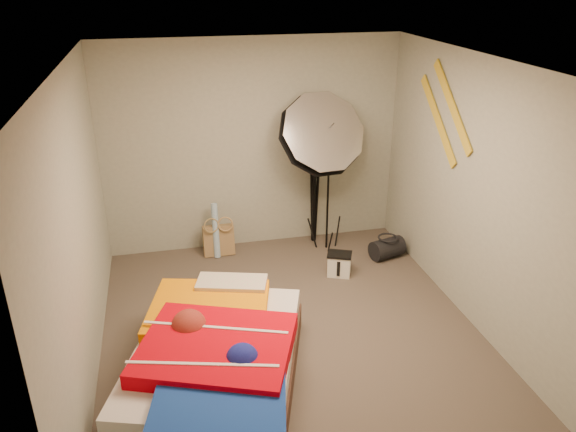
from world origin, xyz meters
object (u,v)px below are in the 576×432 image
object	(u,v)px
tote_bag	(219,240)
bed	(216,358)
photo_umbrella	(320,136)
duffel_bag	(387,248)
camera_tripod	(315,183)
wrapping_roll	(216,231)
camera_case	(339,265)

from	to	relation	value
tote_bag	bed	bearing A→B (deg)	-97.86
photo_umbrella	bed	bearing A→B (deg)	-125.06
duffel_bag	bed	size ratio (longest dim) A/B	0.18
camera_tripod	wrapping_roll	bearing A→B (deg)	-173.76
photo_umbrella	camera_tripod	distance (m)	0.79
photo_umbrella	camera_case	bearing A→B (deg)	-79.56
tote_bag	bed	world-z (taller)	bed
wrapping_roll	duffel_bag	world-z (taller)	wrapping_roll
duffel_bag	bed	world-z (taller)	bed
duffel_bag	camera_case	bearing A→B (deg)	-174.76
duffel_bag	photo_umbrella	distance (m)	1.59
camera_tripod	duffel_bag	bearing A→B (deg)	-41.47
wrapping_roll	camera_tripod	bearing A→B (deg)	6.24
wrapping_roll	camera_case	xyz separation A→B (m)	(1.29, -0.78, -0.20)
camera_case	duffel_bag	bearing A→B (deg)	44.22
photo_umbrella	tote_bag	bearing A→B (deg)	167.41
bed	duffel_bag	bearing A→B (deg)	38.59
photo_umbrella	camera_tripod	size ratio (longest dim) A/B	1.51
wrapping_roll	duffel_bag	size ratio (longest dim) A/B	1.68
tote_bag	duffel_bag	world-z (taller)	tote_bag
tote_bag	duffel_bag	size ratio (longest dim) A/B	0.94
duffel_bag	photo_umbrella	xyz separation A→B (m)	(-0.78, 0.28, 1.35)
bed	camera_tripod	xyz separation A→B (m)	(1.50, 2.42, 0.51)
tote_bag	camera_case	bearing A→B (deg)	-33.42
tote_bag	photo_umbrella	distance (m)	1.75
duffel_bag	photo_umbrella	bearing A→B (deg)	144.34
camera_case	tote_bag	bearing A→B (deg)	170.26
tote_bag	duffel_bag	xyz separation A→B (m)	(1.94, -0.54, -0.06)
camera_case	duffel_bag	xyz separation A→B (m)	(0.68, 0.27, -0.00)
tote_bag	camera_tripod	distance (m)	1.35
camera_case	camera_tripod	size ratio (longest dim) A/B	0.18
tote_bag	photo_umbrella	world-z (taller)	photo_umbrella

